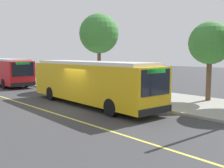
{
  "coord_description": "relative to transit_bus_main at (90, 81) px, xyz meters",
  "views": [
    {
      "loc": [
        14.25,
        -9.93,
        3.37
      ],
      "look_at": [
        1.91,
        1.22,
        1.56
      ],
      "focal_mm": 42.89,
      "sensor_mm": 36.0,
      "label": 1
    }
  ],
  "objects": [
    {
      "name": "transit_bus_main",
      "position": [
        0.0,
        0.0,
        0.0
      ],
      "size": [
        11.69,
        2.99,
        2.95
      ],
      "color": "gold",
      "rests_on": "ground_plane"
    },
    {
      "name": "waiting_bench",
      "position": [
        -1.26,
        4.9,
        -0.98
      ],
      "size": [
        1.6,
        0.48,
        0.95
      ],
      "color": "brown",
      "rests_on": "sidewalk_curb"
    },
    {
      "name": "lane_stripe_center",
      "position": [
        0.02,
        -3.21,
        -1.61
      ],
      "size": [
        36.0,
        0.14,
        0.01
      ],
      "primitive_type": "cube",
      "color": "#E0D64C",
      "rests_on": "ground_plane"
    },
    {
      "name": "street_tree_upstreet",
      "position": [
        4.85,
        6.85,
        2.56
      ],
      "size": [
        2.99,
        2.99,
        5.56
      ],
      "color": "brown",
      "rests_on": "sidewalk_curb"
    },
    {
      "name": "ground_plane",
      "position": [
        0.02,
        -1.01,
        -1.62
      ],
      "size": [
        120.0,
        120.0,
        0.0
      ],
      "primitive_type": "plane",
      "color": "#38383A"
    },
    {
      "name": "sidewalk_curb",
      "position": [
        0.02,
        4.99,
        -1.54
      ],
      "size": [
        44.0,
        6.4,
        0.15
      ],
      "primitive_type": "cube",
      "color": "gray",
      "rests_on": "ground_plane"
    },
    {
      "name": "bus_shelter",
      "position": [
        -1.6,
        4.9,
        0.3
      ],
      "size": [
        2.9,
        1.6,
        2.48
      ],
      "color": "#333338",
      "rests_on": "sidewalk_curb"
    },
    {
      "name": "route_sign_post",
      "position": [
        1.15,
        2.4,
        0.34
      ],
      "size": [
        0.44,
        0.08,
        2.8
      ],
      "color": "#333338",
      "rests_on": "sidewalk_curb"
    },
    {
      "name": "pedestrian_commuter",
      "position": [
        -0.95,
        3.2,
        -0.5
      ],
      "size": [
        0.24,
        0.4,
        1.69
      ],
      "color": "#282D47",
      "rests_on": "sidewalk_curb"
    },
    {
      "name": "transit_bus_second",
      "position": [
        -15.95,
        0.14,
        -0.0
      ],
      "size": [
        10.54,
        2.8,
        2.95
      ],
      "color": "red",
      "rests_on": "ground_plane"
    },
    {
      "name": "street_tree_downstreet",
      "position": [
        -6.63,
        6.2,
        3.85
      ],
      "size": [
        3.94,
        3.94,
        7.31
      ],
      "color": "brown",
      "rests_on": "sidewalk_curb"
    }
  ]
}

